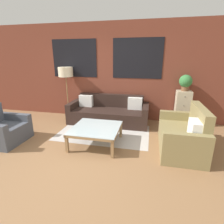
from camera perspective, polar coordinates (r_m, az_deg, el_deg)
name	(u,v)px	position (r m, az deg, el deg)	size (l,w,h in m)	color
ground_plane	(74,156)	(3.59, -12.18, -13.75)	(16.00, 16.00, 0.00)	#8E6642
wall_back_brick	(105,72)	(5.40, -2.23, 12.89)	(8.40, 0.09, 2.80)	brown
rug	(104,133)	(4.48, -2.72, -6.71)	(2.26, 1.40, 0.00)	#BCB7B2
couch_dark	(109,113)	(5.10, -1.08, -0.37)	(2.26, 0.88, 0.78)	black
settee_vintage	(183,136)	(3.87, 22.20, -7.13)	(0.80, 1.42, 0.92)	olive
armchair_corner	(3,130)	(4.61, -31.95, -5.07)	(0.80, 0.85, 0.84)	#474C56
coffee_table	(96,129)	(3.80, -5.26, -5.70)	(1.00, 1.00, 0.40)	silver
floor_lamp	(66,74)	(5.52, -14.87, 11.99)	(0.43, 0.43, 1.56)	olive
drawer_cabinet	(182,108)	(5.21, 21.97, 1.13)	(0.39, 0.37, 0.97)	#C6B793
potted_plant	(186,82)	(5.07, 22.91, 9.06)	(0.33, 0.33, 0.43)	brown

